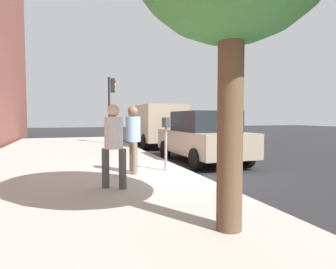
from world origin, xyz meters
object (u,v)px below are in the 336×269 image
object	(u,v)px
parked_sedan_near	(203,137)
parked_van_far	(155,123)
pedestrian_bystander	(114,140)
parking_meter	(166,132)
pedestrian_at_meter	(133,135)
traffic_signal	(111,99)

from	to	relation	value
parked_sedan_near	parked_van_far	xyz separation A→B (m)	(6.02, 0.00, 0.36)
parked_sedan_near	parked_van_far	bearing A→B (deg)	0.00
pedestrian_bystander	parked_van_far	xyz separation A→B (m)	(9.42, -3.54, 0.14)
parking_meter	parked_sedan_near	world-z (taller)	parked_sedan_near
pedestrian_at_meter	parked_van_far	distance (m)	8.44
parked_sedan_near	parked_van_far	size ratio (longest dim) A/B	0.84
pedestrian_bystander	parked_van_far	distance (m)	10.07
pedestrian_at_meter	parked_van_far	size ratio (longest dim) A/B	0.32
parked_sedan_near	traffic_signal	distance (m)	7.55
pedestrian_at_meter	traffic_signal	bearing A→B (deg)	88.81
pedestrian_at_meter	traffic_signal	distance (m)	9.09
parked_sedan_near	traffic_signal	bearing A→B (deg)	17.35
parking_meter	pedestrian_bystander	xyz separation A→B (m)	(-1.53, 1.59, -0.05)
parked_sedan_near	traffic_signal	size ratio (longest dim) A/B	1.23
traffic_signal	parked_sedan_near	bearing A→B (deg)	-162.65
pedestrian_bystander	traffic_signal	xyz separation A→B (m)	(10.43, -1.34, 1.46)
parking_meter	parked_van_far	distance (m)	8.13
parking_meter	pedestrian_at_meter	bearing A→B (deg)	93.38
pedestrian_at_meter	parked_sedan_near	bearing A→B (deg)	37.14
pedestrian_at_meter	parked_van_far	world-z (taller)	parked_van_far
pedestrian_at_meter	parked_sedan_near	distance (m)	3.44
pedestrian_bystander	parking_meter	bearing A→B (deg)	-14.09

